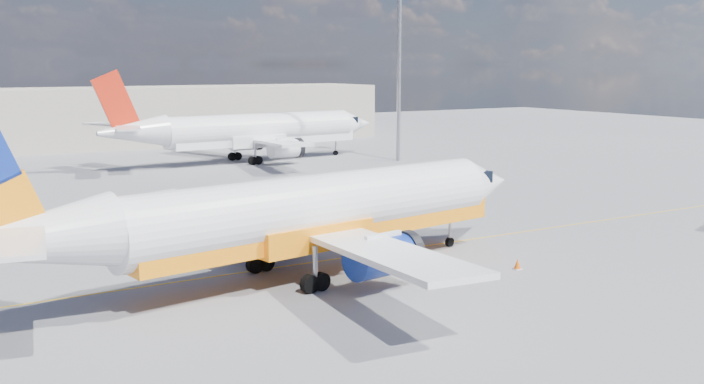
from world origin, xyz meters
TOP-DOWN VIEW (x-y plane):
  - ground at (0.00, 0.00)m, footprint 240.00×240.00m
  - taxi_line at (0.00, 3.00)m, footprint 70.00×0.15m
  - terminal_main at (5.00, 75.00)m, footprint 70.00×14.00m
  - main_jet at (-7.64, 0.35)m, footprint 34.44×26.83m
  - second_jet at (10.46, 47.97)m, footprint 35.19×27.76m
  - traffic_cone at (3.42, -4.13)m, footprint 0.43×0.43m
  - floodlight_mast at (25.66, 40.31)m, footprint 1.64×1.64m

SIDE VIEW (x-z plane):
  - ground at x=0.00m, z-range 0.00..0.00m
  - taxi_line at x=0.00m, z-range 0.00..0.01m
  - traffic_cone at x=3.42m, z-range -0.01..0.60m
  - main_jet at x=-7.64m, z-range -1.73..8.67m
  - second_jet at x=10.46m, z-range -1.78..8.89m
  - terminal_main at x=5.00m, z-range 0.00..8.00m
  - floodlight_mast at x=25.66m, z-range 2.23..24.65m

